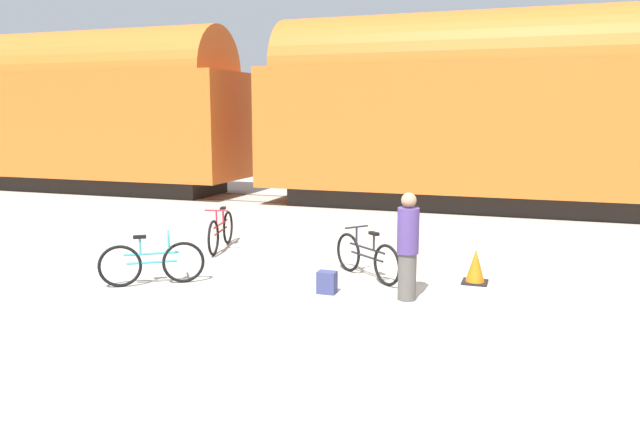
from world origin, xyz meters
The scene contains 10 objects.
ground_plane centered at (0.00, 0.00, 0.00)m, with size 80.00×80.00×0.00m, color #A8A399.
freight_train centered at (0.00, 9.20, 2.85)m, with size 36.70×3.05×5.45m.
rail_near centered at (0.00, 8.48, 0.01)m, with size 48.70×0.07×0.01m, color #4C4238.
rail_far centered at (0.00, 9.91, 0.01)m, with size 48.70×0.07×0.01m, color #4C4238.
bicycle_black centered at (-0.45, 0.97, 0.36)m, with size 1.39×1.13×0.83m.
bicycle_maroon centered at (-3.77, 2.14, 0.36)m, with size 0.52×1.75×0.85m.
bicycle_teal centered at (-3.55, -0.54, 0.36)m, with size 1.38×0.97×0.83m.
person_in_purple centered at (0.42, 0.00, 0.80)m, with size 0.32×0.32×1.58m.
backpack centered at (-0.79, -0.08, 0.17)m, with size 0.28×0.20×0.34m.
traffic_cone centered at (1.28, 1.25, 0.25)m, with size 0.40×0.40×0.55m.
Camera 1 is at (2.13, -8.74, 2.71)m, focal length 35.00 mm.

